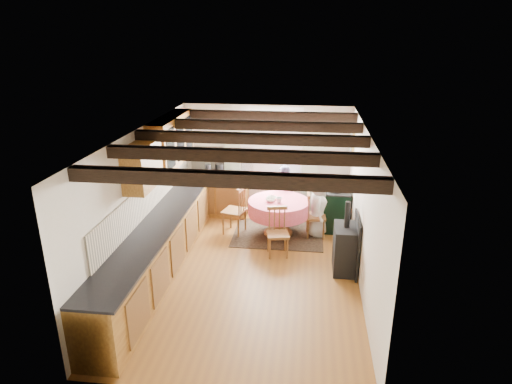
# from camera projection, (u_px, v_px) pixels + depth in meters

# --- Properties ---
(floor) EXTENTS (3.60, 5.50, 0.00)m
(floor) POSITION_uv_depth(u_px,v_px,m) (250.00, 271.00, 7.53)
(floor) COLOR #8F5921
(floor) RESTS_ON ground
(ceiling) EXTENTS (3.60, 5.50, 0.00)m
(ceiling) POSITION_uv_depth(u_px,v_px,m) (250.00, 133.00, 6.71)
(ceiling) COLOR white
(ceiling) RESTS_ON ground
(wall_back) EXTENTS (3.60, 0.00, 2.40)m
(wall_back) POSITION_uv_depth(u_px,v_px,m) (267.00, 160.00, 9.69)
(wall_back) COLOR silver
(wall_back) RESTS_ON ground
(wall_front) EXTENTS (3.60, 0.00, 2.40)m
(wall_front) POSITION_uv_depth(u_px,v_px,m) (214.00, 304.00, 4.55)
(wall_front) COLOR silver
(wall_front) RESTS_ON ground
(wall_left) EXTENTS (0.00, 5.50, 2.40)m
(wall_left) POSITION_uv_depth(u_px,v_px,m) (143.00, 201.00, 7.33)
(wall_left) COLOR silver
(wall_left) RESTS_ON ground
(wall_right) EXTENTS (0.00, 5.50, 2.40)m
(wall_right) POSITION_uv_depth(u_px,v_px,m) (364.00, 211.00, 6.91)
(wall_right) COLOR silver
(wall_right) RESTS_ON ground
(beam_a) EXTENTS (3.60, 0.16, 0.16)m
(beam_a) POSITION_uv_depth(u_px,v_px,m) (225.00, 179.00, 4.88)
(beam_a) COLOR black
(beam_a) RESTS_ON ceiling
(beam_b) EXTENTS (3.60, 0.16, 0.16)m
(beam_b) POSITION_uv_depth(u_px,v_px,m) (239.00, 155.00, 5.81)
(beam_b) COLOR black
(beam_b) RESTS_ON ceiling
(beam_c) EXTENTS (3.60, 0.16, 0.16)m
(beam_c) POSITION_uv_depth(u_px,v_px,m) (250.00, 138.00, 6.74)
(beam_c) COLOR black
(beam_c) RESTS_ON ceiling
(beam_d) EXTENTS (3.60, 0.16, 0.16)m
(beam_d) POSITION_uv_depth(u_px,v_px,m) (257.00, 126.00, 7.68)
(beam_d) COLOR black
(beam_d) RESTS_ON ceiling
(beam_e) EXTENTS (3.60, 0.16, 0.16)m
(beam_e) POSITION_uv_depth(u_px,v_px,m) (263.00, 115.00, 8.61)
(beam_e) COLOR black
(beam_e) RESTS_ON ceiling
(splash_left) EXTENTS (0.02, 4.50, 0.55)m
(splash_left) POSITION_uv_depth(u_px,v_px,m) (150.00, 195.00, 7.60)
(splash_left) COLOR beige
(splash_left) RESTS_ON wall_left
(splash_back) EXTENTS (1.40, 0.02, 0.55)m
(splash_back) POSITION_uv_depth(u_px,v_px,m) (222.00, 159.00, 9.78)
(splash_back) COLOR beige
(splash_back) RESTS_ON wall_back
(base_cabinet_left) EXTENTS (0.60, 5.30, 0.88)m
(base_cabinet_left) POSITION_uv_depth(u_px,v_px,m) (163.00, 243.00, 7.55)
(base_cabinet_left) COLOR #A5722B
(base_cabinet_left) RESTS_ON floor
(base_cabinet_back) EXTENTS (1.30, 0.60, 0.88)m
(base_cabinet_back) POSITION_uv_depth(u_px,v_px,m) (218.00, 195.00, 9.79)
(base_cabinet_back) COLOR #A5722B
(base_cabinet_back) RESTS_ON floor
(worktop_left) EXTENTS (0.64, 5.30, 0.04)m
(worktop_left) POSITION_uv_depth(u_px,v_px,m) (163.00, 218.00, 7.39)
(worktop_left) COLOR black
(worktop_left) RESTS_ON base_cabinet_left
(worktop_back) EXTENTS (1.30, 0.64, 0.04)m
(worktop_back) POSITION_uv_depth(u_px,v_px,m) (217.00, 175.00, 9.61)
(worktop_back) COLOR black
(worktop_back) RESTS_ON base_cabinet_back
(wall_cabinet_glass) EXTENTS (0.34, 1.80, 0.90)m
(wall_cabinet_glass) POSITION_uv_depth(u_px,v_px,m) (171.00, 140.00, 8.17)
(wall_cabinet_glass) COLOR #A5722B
(wall_cabinet_glass) RESTS_ON wall_left
(wall_cabinet_solid) EXTENTS (0.34, 0.90, 0.70)m
(wall_cabinet_solid) POSITION_uv_depth(u_px,v_px,m) (142.00, 166.00, 6.79)
(wall_cabinet_solid) COLOR #A5722B
(wall_cabinet_solid) RESTS_ON wall_left
(window_frame) EXTENTS (1.34, 0.03, 1.54)m
(window_frame) POSITION_uv_depth(u_px,v_px,m) (272.00, 142.00, 9.53)
(window_frame) COLOR white
(window_frame) RESTS_ON wall_back
(window_pane) EXTENTS (1.20, 0.01, 1.40)m
(window_pane) POSITION_uv_depth(u_px,v_px,m) (272.00, 142.00, 9.53)
(window_pane) COLOR white
(window_pane) RESTS_ON wall_back
(curtain_left) EXTENTS (0.35, 0.10, 2.10)m
(curtain_left) POSITION_uv_depth(u_px,v_px,m) (232.00, 164.00, 9.71)
(curtain_left) COLOR beige
(curtain_left) RESTS_ON wall_back
(curtain_right) EXTENTS (0.35, 0.10, 2.10)m
(curtain_right) POSITION_uv_depth(u_px,v_px,m) (310.00, 167.00, 9.52)
(curtain_right) COLOR beige
(curtain_right) RESTS_ON wall_back
(curtain_rod) EXTENTS (2.00, 0.03, 0.03)m
(curtain_rod) POSITION_uv_depth(u_px,v_px,m) (271.00, 115.00, 9.24)
(curtain_rod) COLOR black
(curtain_rod) RESTS_ON wall_back
(wall_picture) EXTENTS (0.04, 0.50, 0.60)m
(wall_picture) POSITION_uv_depth(u_px,v_px,m) (352.00, 145.00, 8.89)
(wall_picture) COLOR gold
(wall_picture) RESTS_ON wall_right
(wall_plate) EXTENTS (0.30, 0.02, 0.30)m
(wall_plate) POSITION_uv_depth(u_px,v_px,m) (316.00, 139.00, 9.37)
(wall_plate) COLOR silver
(wall_plate) RESTS_ON wall_back
(rug) EXTENTS (1.78, 1.39, 0.01)m
(rug) POSITION_uv_depth(u_px,v_px,m) (278.00, 234.00, 8.90)
(rug) COLOR black
(rug) RESTS_ON floor
(dining_table) EXTENTS (1.21, 1.21, 0.73)m
(dining_table) POSITION_uv_depth(u_px,v_px,m) (278.00, 218.00, 8.78)
(dining_table) COLOR pink
(dining_table) RESTS_ON floor
(chair_near) EXTENTS (0.46, 0.47, 0.90)m
(chair_near) POSITION_uv_depth(u_px,v_px,m) (278.00, 233.00, 7.93)
(chair_near) COLOR brown
(chair_near) RESTS_ON floor
(chair_left) EXTENTS (0.55, 0.54, 1.01)m
(chair_left) POSITION_uv_depth(u_px,v_px,m) (234.00, 209.00, 8.82)
(chair_left) COLOR brown
(chair_left) RESTS_ON floor
(chair_right) EXTENTS (0.44, 0.42, 0.93)m
(chair_right) POSITION_uv_depth(u_px,v_px,m) (316.00, 215.00, 8.67)
(chair_right) COLOR brown
(chair_right) RESTS_ON floor
(aga_range) EXTENTS (0.61, 0.94, 0.87)m
(aga_range) POSITION_uv_depth(u_px,v_px,m) (334.00, 207.00, 9.15)
(aga_range) COLOR black
(aga_range) RESTS_ON floor
(cast_iron_stove) EXTENTS (0.38, 0.63, 1.26)m
(cast_iron_stove) POSITION_uv_depth(u_px,v_px,m) (346.00, 237.00, 7.35)
(cast_iron_stove) COLOR black
(cast_iron_stove) RESTS_ON floor
(child_far) EXTENTS (0.52, 0.42, 1.23)m
(child_far) POSITION_uv_depth(u_px,v_px,m) (284.00, 193.00, 9.40)
(child_far) COLOR #2D2C42
(child_far) RESTS_ON floor
(child_right) EXTENTS (0.40, 0.60, 1.20)m
(child_right) POSITION_uv_depth(u_px,v_px,m) (318.00, 207.00, 8.68)
(child_right) COLOR beige
(child_right) RESTS_ON floor
(bowl_a) EXTENTS (0.27, 0.27, 0.05)m
(bowl_a) POSITION_uv_depth(u_px,v_px,m) (272.00, 198.00, 8.72)
(bowl_a) COLOR silver
(bowl_a) RESTS_ON dining_table
(bowl_b) EXTENTS (0.24, 0.24, 0.06)m
(bowl_b) POSITION_uv_depth(u_px,v_px,m) (270.00, 200.00, 8.60)
(bowl_b) COLOR silver
(bowl_b) RESTS_ON dining_table
(cup) EXTENTS (0.15, 0.15, 0.10)m
(cup) POSITION_uv_depth(u_px,v_px,m) (279.00, 200.00, 8.55)
(cup) COLOR silver
(cup) RESTS_ON dining_table
(canister_tall) EXTENTS (0.14, 0.14, 0.23)m
(canister_tall) POSITION_uv_depth(u_px,v_px,m) (208.00, 169.00, 9.58)
(canister_tall) COLOR #262628
(canister_tall) RESTS_ON worktop_back
(canister_wide) EXTENTS (0.19, 0.19, 0.21)m
(canister_wide) POSITION_uv_depth(u_px,v_px,m) (220.00, 168.00, 9.70)
(canister_wide) COLOR #262628
(canister_wide) RESTS_ON worktop_back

